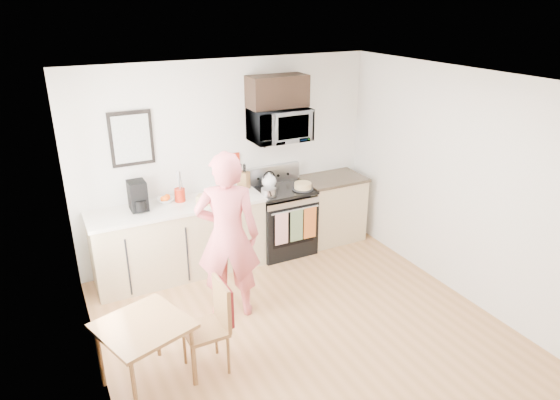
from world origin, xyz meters
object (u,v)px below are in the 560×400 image
dining_table (143,332)px  chair (217,313)px  range (282,221)px  cake (303,186)px  microwave (279,125)px  person (228,236)px

dining_table → chair: bearing=-1.9°
range → cake: 0.60m
range → cake: bearing=-38.2°
range → microwave: (-0.00, 0.10, 1.32)m
dining_table → range: bearing=38.3°
chair → person: bearing=60.8°
dining_table → cake: size_ratio=2.81×
person → chair: (-0.42, -0.77, -0.36)m
cake → microwave: bearing=128.1°
range → cake: size_ratio=4.20×
person → cake: 1.66m
microwave → person: bearing=-135.9°
microwave → chair: (-1.61, -1.93, -1.18)m
person → cake: size_ratio=6.78×
cake → chair: bearing=-137.8°
microwave → cake: 0.86m
person → chair: size_ratio=2.09×
person → cake: person is taller
range → cake: range is taller
person → cake: (1.41, 0.88, 0.03)m
chair → range: bearing=47.9°
dining_table → chair: 0.67m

